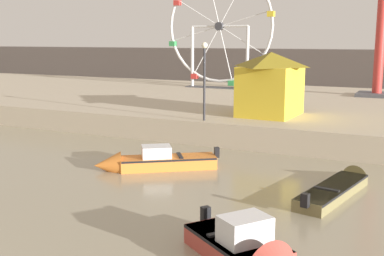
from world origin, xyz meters
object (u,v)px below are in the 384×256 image
object	(u,v)px
motorboat_orange_hull	(150,162)
promenade_lamp_near	(204,70)
motorboat_olive_wood	(342,185)
carnival_booth_yellow_awning	(270,83)
motorboat_faded_red	(251,253)
ferris_wheel_white_frame	(219,29)

from	to	relation	value
motorboat_orange_hull	promenade_lamp_near	bearing A→B (deg)	-125.05
motorboat_olive_wood	carnival_booth_yellow_awning	size ratio (longest dim) A/B	1.43
motorboat_faded_red	carnival_booth_yellow_awning	distance (m)	16.38
motorboat_orange_hull	ferris_wheel_white_frame	size ratio (longest dim) A/B	0.48
motorboat_faded_red	motorboat_orange_hull	bearing A→B (deg)	170.58
motorboat_orange_hull	promenade_lamp_near	world-z (taller)	promenade_lamp_near
promenade_lamp_near	carnival_booth_yellow_awning	bearing A→B (deg)	51.33
motorboat_faded_red	carnival_booth_yellow_awning	world-z (taller)	carnival_booth_yellow_awning
motorboat_orange_hull	promenade_lamp_near	size ratio (longest dim) A/B	1.19
motorboat_faded_red	ferris_wheel_white_frame	xyz separation A→B (m)	(-13.03, 28.62, 5.98)
motorboat_olive_wood	carnival_booth_yellow_awning	bearing A→B (deg)	43.85
promenade_lamp_near	motorboat_olive_wood	bearing A→B (deg)	-33.02
motorboat_olive_wood	promenade_lamp_near	size ratio (longest dim) A/B	1.44
motorboat_faded_red	carnival_booth_yellow_awning	bearing A→B (deg)	140.48
motorboat_olive_wood	promenade_lamp_near	world-z (taller)	promenade_lamp_near
promenade_lamp_near	motorboat_orange_hull	bearing A→B (deg)	-89.19
motorboat_faded_red	promenade_lamp_near	bearing A→B (deg)	154.11
motorboat_orange_hull	carnival_booth_yellow_awning	distance (m)	9.62
motorboat_olive_wood	ferris_wheel_white_frame	distance (m)	26.34
ferris_wheel_white_frame	carnival_booth_yellow_awning	bearing A→B (deg)	-56.48
motorboat_olive_wood	promenade_lamp_near	xyz separation A→B (m)	(-7.94, 5.16, 3.67)
motorboat_olive_wood	motorboat_faded_red	bearing A→B (deg)	-176.79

